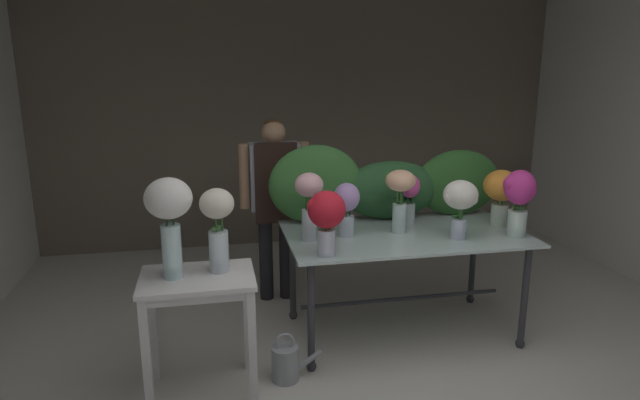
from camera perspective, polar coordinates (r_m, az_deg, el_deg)
The scene contains 17 objects.
ground_plane at distance 4.86m, azimuth 2.28°, elevation -11.09°, with size 8.71×8.71×0.00m, color beige.
wall_back at distance 6.37m, azimuth -1.87°, elevation 8.27°, with size 5.98×0.12×2.84m, color #706656.
display_table_glass at distance 4.23m, azimuth 8.66°, elevation -4.85°, with size 1.78×1.01×0.83m.
side_table_white at distance 3.53m, azimuth -12.49°, elevation -9.51°, with size 0.70×0.50×0.79m.
florist at distance 4.75m, azimuth -4.70°, elevation 0.94°, with size 0.60×0.24×1.60m.
foliage_backdrop at distance 4.46m, azimuth 6.67°, elevation 1.45°, with size 1.94×0.31×0.62m.
vase_magenta_peonies at distance 4.23m, azimuth 19.85°, elevation 0.31°, with size 0.24×0.23×0.49m.
vase_peach_freesia at distance 4.11m, azimuth 8.33°, elevation 0.79°, with size 0.23×0.22×0.48m.
vase_ivory_anemones at distance 4.05m, azimuth 14.31°, elevation -0.08°, with size 0.26×0.25×0.43m.
vase_lilac_lilies at distance 4.00m, azimuth 2.76°, elevation -0.54°, with size 0.19×0.19×0.40m.
vase_sunset_ranunculus at distance 4.48m, azimuth 18.22°, elevation 0.88°, with size 0.28×0.28×0.44m.
vase_crimson_stock at distance 3.58m, azimuth 0.63°, elevation -1.60°, with size 0.25×0.25×0.44m.
vase_blush_hydrangea at distance 3.88m, azimuth -1.12°, elevation 0.09°, with size 0.20×0.20×0.49m.
vase_fuchsia_snapdragons at distance 4.37m, azimuth 9.21°, elevation 0.57°, with size 0.18×0.16×0.39m.
vase_white_roses_tall at distance 3.37m, azimuth -15.33°, elevation -1.29°, with size 0.28×0.28×0.62m.
vase_cream_lisianthus_tall at distance 3.43m, azimuth -10.54°, elevation -2.43°, with size 0.21×0.21×0.53m.
watering_can at distance 3.82m, azimuth -3.54°, elevation -16.43°, with size 0.35×0.18×0.34m.
Camera 1 is at (-1.06, -2.29, 2.07)m, focal length 30.94 mm.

